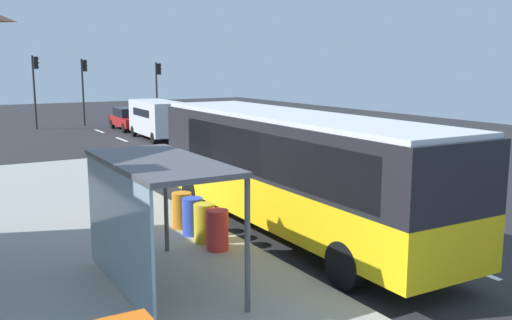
# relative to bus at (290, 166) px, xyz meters

# --- Properties ---
(ground_plane) EXTENTS (56.00, 92.00, 0.04)m
(ground_plane) POSITION_rel_bus_xyz_m (1.71, 11.09, -1.86)
(ground_plane) COLOR #262628
(sidewalk_platform) EXTENTS (6.20, 30.00, 0.18)m
(sidewalk_platform) POSITION_rel_bus_xyz_m (-4.69, -0.91, -1.75)
(sidewalk_platform) COLOR #999993
(sidewalk_platform) RESTS_ON ground
(lane_stripe_seg_1) EXTENTS (0.16, 2.20, 0.01)m
(lane_stripe_seg_1) POSITION_rel_bus_xyz_m (1.96, -3.91, -1.84)
(lane_stripe_seg_1) COLOR silver
(lane_stripe_seg_1) RESTS_ON ground
(lane_stripe_seg_2) EXTENTS (0.16, 2.20, 0.01)m
(lane_stripe_seg_2) POSITION_rel_bus_xyz_m (1.96, 1.09, -1.84)
(lane_stripe_seg_2) COLOR silver
(lane_stripe_seg_2) RESTS_ON ground
(lane_stripe_seg_3) EXTENTS (0.16, 2.20, 0.01)m
(lane_stripe_seg_3) POSITION_rel_bus_xyz_m (1.96, 6.09, -1.84)
(lane_stripe_seg_3) COLOR silver
(lane_stripe_seg_3) RESTS_ON ground
(lane_stripe_seg_4) EXTENTS (0.16, 2.20, 0.01)m
(lane_stripe_seg_4) POSITION_rel_bus_xyz_m (1.96, 11.09, -1.84)
(lane_stripe_seg_4) COLOR silver
(lane_stripe_seg_4) RESTS_ON ground
(lane_stripe_seg_5) EXTENTS (0.16, 2.20, 0.01)m
(lane_stripe_seg_5) POSITION_rel_bus_xyz_m (1.96, 16.09, -1.84)
(lane_stripe_seg_5) COLOR silver
(lane_stripe_seg_5) RESTS_ON ground
(lane_stripe_seg_6) EXTENTS (0.16, 2.20, 0.01)m
(lane_stripe_seg_6) POSITION_rel_bus_xyz_m (1.96, 21.09, -1.84)
(lane_stripe_seg_6) COLOR silver
(lane_stripe_seg_6) RESTS_ON ground
(lane_stripe_seg_7) EXTENTS (0.16, 2.20, 0.01)m
(lane_stripe_seg_7) POSITION_rel_bus_xyz_m (1.96, 26.09, -1.84)
(lane_stripe_seg_7) COLOR silver
(lane_stripe_seg_7) RESTS_ON ground
(bus) EXTENTS (2.61, 11.03, 3.21)m
(bus) POSITION_rel_bus_xyz_m (0.00, 0.00, 0.00)
(bus) COLOR yellow
(bus) RESTS_ON ground
(white_van) EXTENTS (2.19, 5.27, 2.30)m
(white_van) POSITION_rel_bus_xyz_m (3.91, 20.19, -0.50)
(white_van) COLOR silver
(white_van) RESTS_ON ground
(sedan_near) EXTENTS (1.93, 4.44, 1.52)m
(sedan_near) POSITION_rel_bus_xyz_m (4.01, 25.91, -1.05)
(sedan_near) COLOR #A51919
(sedan_near) RESTS_ON ground
(recycling_bin_red) EXTENTS (0.52, 0.52, 0.95)m
(recycling_bin_red) POSITION_rel_bus_xyz_m (-2.49, -0.70, -1.19)
(recycling_bin_red) COLOR red
(recycling_bin_red) RESTS_ON sidewalk_platform
(recycling_bin_yellow) EXTENTS (0.52, 0.52, 0.95)m
(recycling_bin_yellow) POSITION_rel_bus_xyz_m (-2.49, 0.00, -1.19)
(recycling_bin_yellow) COLOR yellow
(recycling_bin_yellow) RESTS_ON sidewalk_platform
(recycling_bin_blue) EXTENTS (0.52, 0.52, 0.95)m
(recycling_bin_blue) POSITION_rel_bus_xyz_m (-2.49, 0.70, -1.19)
(recycling_bin_blue) COLOR blue
(recycling_bin_blue) RESTS_ON sidewalk_platform
(recycling_bin_orange) EXTENTS (0.52, 0.52, 0.95)m
(recycling_bin_orange) POSITION_rel_bus_xyz_m (-2.49, 1.40, -1.19)
(recycling_bin_orange) COLOR orange
(recycling_bin_orange) RESTS_ON sidewalk_platform
(traffic_light_near_side) EXTENTS (0.49, 0.28, 4.63)m
(traffic_light_near_side) POSITION_rel_bus_xyz_m (7.22, 28.75, 1.26)
(traffic_light_near_side) COLOR #2D2D2D
(traffic_light_near_side) RESTS_ON ground
(traffic_light_far_side) EXTENTS (0.49, 0.28, 5.08)m
(traffic_light_far_side) POSITION_rel_bus_xyz_m (-1.39, 29.55, 1.53)
(traffic_light_far_side) COLOR #2D2D2D
(traffic_light_far_side) RESTS_ON ground
(traffic_light_median) EXTENTS (0.49, 0.28, 4.88)m
(traffic_light_median) POSITION_rel_bus_xyz_m (2.11, 30.35, 1.41)
(traffic_light_median) COLOR #2D2D2D
(traffic_light_median) RESTS_ON ground
(bus_shelter) EXTENTS (1.80, 4.00, 2.50)m
(bus_shelter) POSITION_rel_bus_xyz_m (-4.70, -2.08, 0.25)
(bus_shelter) COLOR #4C4C51
(bus_shelter) RESTS_ON sidewalk_platform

